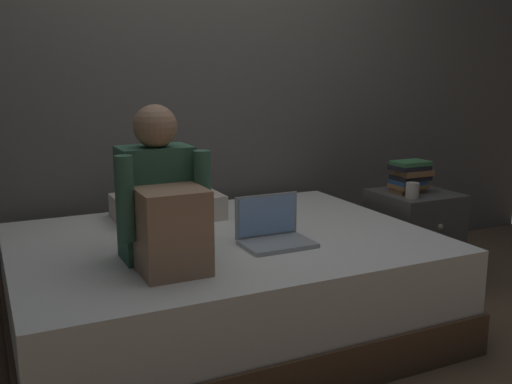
% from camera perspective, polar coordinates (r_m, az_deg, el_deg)
% --- Properties ---
extents(ground_plane, '(8.00, 8.00, 0.00)m').
position_cam_1_polar(ground_plane, '(2.84, 3.13, -15.11)').
color(ground_plane, brown).
extents(wall_back, '(5.60, 0.10, 2.70)m').
position_cam_1_polar(wall_back, '(3.63, -6.01, 12.80)').
color(wall_back, '#605B56').
rests_on(wall_back, ground_plane).
extents(bed, '(2.00, 1.50, 0.50)m').
position_cam_1_polar(bed, '(2.91, -3.20, -9.12)').
color(bed, brown).
rests_on(bed, ground_plane).
extents(nightstand, '(0.44, 0.46, 0.57)m').
position_cam_1_polar(nightstand, '(3.66, 15.14, -4.41)').
color(nightstand, '#474442').
rests_on(nightstand, ground_plane).
extents(person_sitting, '(0.39, 0.44, 0.66)m').
position_cam_1_polar(person_sitting, '(2.41, -9.20, -1.23)').
color(person_sitting, '#38664C').
rests_on(person_sitting, bed).
extents(laptop, '(0.32, 0.23, 0.22)m').
position_cam_1_polar(laptop, '(2.70, 1.68, -3.95)').
color(laptop, '#9EA0A5').
rests_on(laptop, bed).
extents(pillow, '(0.56, 0.36, 0.13)m').
position_cam_1_polar(pillow, '(3.18, -8.65, -1.43)').
color(pillow, beige).
rests_on(pillow, bed).
extents(book_stack, '(0.23, 0.16, 0.19)m').
position_cam_1_polar(book_stack, '(3.56, 14.87, 1.53)').
color(book_stack, brown).
rests_on(book_stack, nightstand).
extents(mug, '(0.08, 0.08, 0.09)m').
position_cam_1_polar(mug, '(3.42, 15.09, 0.14)').
color(mug, '#BCB2A3').
rests_on(mug, nightstand).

